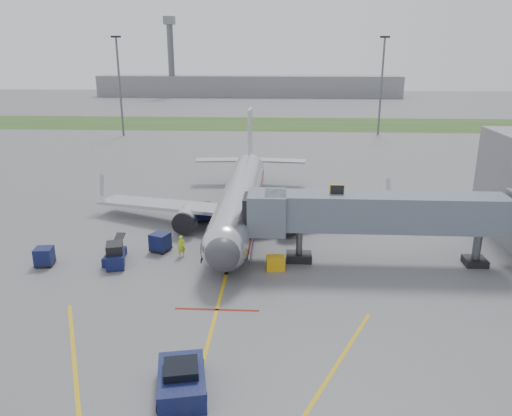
# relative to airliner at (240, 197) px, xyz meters

# --- Properties ---
(ground) EXTENTS (400.00, 400.00, 0.00)m
(ground) POSITION_rel_airliner_xyz_m (-0.00, -15.25, -2.65)
(ground) COLOR #565659
(ground) RESTS_ON ground
(grass_strip) EXTENTS (300.00, 25.00, 0.01)m
(grass_strip) POSITION_rel_airliner_xyz_m (-0.00, 74.75, -2.64)
(grass_strip) COLOR #2D4C1E
(grass_strip) RESTS_ON ground
(apron_markings) EXTENTS (21.52, 50.00, 0.01)m
(apron_markings) POSITION_rel_airliner_xyz_m (-0.00, -22.65, -2.64)
(apron_markings) COLOR gold
(apron_markings) RESTS_ON ground
(airliner) EXTENTS (32.10, 35.67, 10.25)m
(airliner) POSITION_rel_airliner_xyz_m (0.00, 0.00, 0.00)
(airliner) COLOR silver
(airliner) RESTS_ON ground
(jet_bridge) EXTENTS (25.30, 4.00, 6.90)m
(jet_bridge) POSITION_rel_airliner_xyz_m (12.86, -10.25, 1.82)
(jet_bridge) COLOR slate
(jet_bridge) RESTS_ON ground
(light_mast_left) EXTENTS (2.00, 0.44, 20.40)m
(light_mast_left) POSITION_rel_airliner_xyz_m (-30.00, 54.75, 8.13)
(light_mast_left) COLOR #595B60
(light_mast_left) RESTS_ON ground
(light_mast_right) EXTENTS (2.00, 0.44, 20.40)m
(light_mast_right) POSITION_rel_airliner_xyz_m (25.00, 59.75, 8.13)
(light_mast_right) COLOR #595B60
(light_mast_right) RESTS_ON ground
(distant_terminal) EXTENTS (120.00, 14.00, 8.00)m
(distant_terminal) POSITION_rel_airliner_xyz_m (-10.00, 154.75, 1.35)
(distant_terminal) COLOR slate
(distant_terminal) RESTS_ON ground
(control_tower) EXTENTS (4.00, 4.00, 30.00)m
(control_tower) POSITION_rel_airliner_xyz_m (-40.00, 149.75, 14.68)
(control_tower) COLOR #595B60
(control_tower) RESTS_ON ground
(pushback_tug) EXTENTS (3.26, 4.47, 1.69)m
(pushback_tug) POSITION_rel_airliner_xyz_m (-0.69, -28.20, -1.94)
(pushback_tug) COLOR #0D0E3B
(pushback_tug) RESTS_ON ground
(baggage_tug) EXTENTS (2.20, 3.13, 1.98)m
(baggage_tug) POSITION_rel_airliner_xyz_m (-9.61, -12.12, -1.77)
(baggage_tug) COLOR #0D0E3B
(baggage_tug) RESTS_ON ground
(baggage_cart_a) EXTENTS (2.03, 2.03, 1.68)m
(baggage_cart_a) POSITION_rel_airliner_xyz_m (-6.57, -8.74, -1.79)
(baggage_cart_a) COLOR #0D0E3B
(baggage_cart_a) RESTS_ON ground
(baggage_cart_b) EXTENTS (1.66, 1.66, 1.58)m
(baggage_cart_b) POSITION_rel_airliner_xyz_m (-15.64, -12.46, -1.84)
(baggage_cart_b) COLOR #0D0E3B
(baggage_cart_b) RESTS_ON ground
(baggage_cart_c) EXTENTS (2.21, 2.21, 1.86)m
(baggage_cart_c) POSITION_rel_airliner_xyz_m (-3.92, 0.02, -1.70)
(baggage_cart_c) COLOR #0D0E3B
(baggage_cart_c) RESTS_ON ground
(belt_loader) EXTENTS (1.22, 3.77, 1.84)m
(belt_loader) POSITION_rel_airliner_xyz_m (-10.00, -11.16, -2.19)
(belt_loader) COLOR #0D0E3B
(belt_loader) RESTS_ON ground
(ground_power_cart) EXTENTS (1.59, 1.13, 1.20)m
(ground_power_cart) POSITION_rel_airliner_xyz_m (4.00, -12.25, -2.05)
(ground_power_cart) COLOR #E2A30D
(ground_power_cart) RESTS_ON ground
(ramp_worker) EXTENTS (0.82, 0.68, 1.92)m
(ramp_worker) POSITION_rel_airliner_xyz_m (-4.38, -9.87, -1.69)
(ramp_worker) COLOR #B7D819
(ramp_worker) RESTS_ON ground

